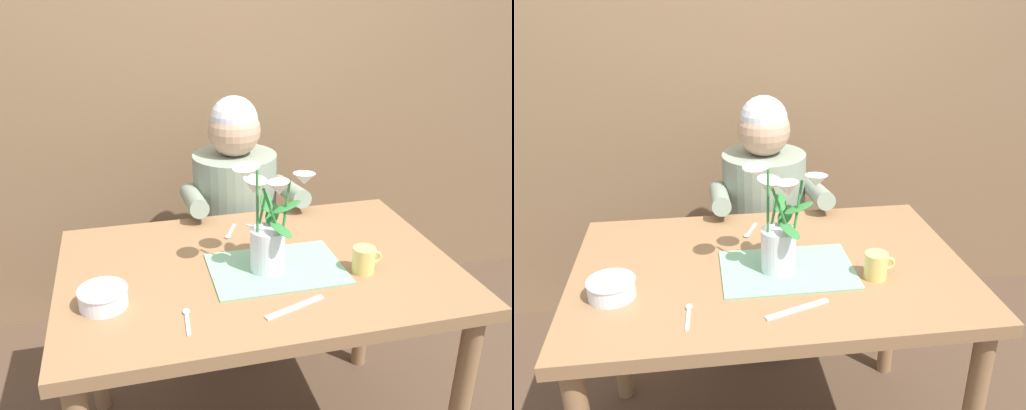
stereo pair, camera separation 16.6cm
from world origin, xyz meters
TOP-DOWN VIEW (x-y plane):
  - wood_panel_backdrop at (0.00, 1.05)m, footprint 4.00×0.10m
  - dining_table at (0.00, 0.00)m, footprint 1.20×0.80m
  - seated_person at (0.06, 0.62)m, footprint 0.45×0.47m
  - striped_placemat at (0.05, -0.04)m, footprint 0.40×0.28m
  - flower_vase at (0.02, -0.03)m, footprint 0.27×0.24m
  - ceramic_bowl at (-0.46, -0.12)m, footprint 0.14×0.14m
  - dinner_knife at (0.04, -0.25)m, footprint 0.18×0.08m
  - tea_cup at (0.30, -0.12)m, footprint 0.09×0.07m
  - spoon_0 at (-0.04, 0.23)m, footprint 0.06×0.11m
  - spoon_1 at (-0.25, -0.23)m, footprint 0.02×0.12m
  - spoon_2 at (0.08, 0.23)m, footprint 0.09×0.10m

SIDE VIEW (x-z plane):
  - seated_person at x=0.06m, z-range 0.00..1.13m
  - dining_table at x=0.00m, z-range 0.27..1.01m
  - striped_placemat at x=0.05m, z-range 0.74..0.74m
  - dinner_knife at x=0.04m, z-range 0.74..0.74m
  - spoon_0 at x=-0.04m, z-range 0.74..0.75m
  - spoon_1 at x=-0.25m, z-range 0.74..0.75m
  - spoon_2 at x=0.08m, z-range 0.74..0.75m
  - ceramic_bowl at x=-0.46m, z-range 0.74..0.80m
  - tea_cup at x=0.30m, z-range 0.74..0.82m
  - flower_vase at x=0.02m, z-range 0.71..1.05m
  - wood_panel_backdrop at x=0.00m, z-range 0.00..2.50m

